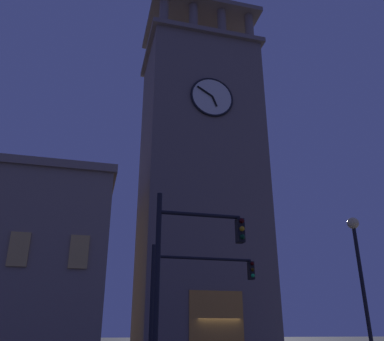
{
  "coord_description": "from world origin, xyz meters",
  "views": [
    {
      "loc": [
        7.49,
        23.7,
        1.86
      ],
      "look_at": [
        0.76,
        -2.35,
        12.7
      ],
      "focal_mm": 37.23,
      "sensor_mm": 36.0,
      "label": 1
    }
  ],
  "objects": [
    {
      "name": "clocktower",
      "position": [
        0.16,
        -2.34,
        11.92
      ],
      "size": [
        8.78,
        7.01,
        29.56
      ],
      "color": "#75665B",
      "rests_on": "ground_plane"
    },
    {
      "name": "street_lamp",
      "position": [
        -2.19,
        10.86,
        4.03
      ],
      "size": [
        0.44,
        0.44,
        5.89
      ],
      "color": "black",
      "rests_on": "ground_plane"
    },
    {
      "name": "traffic_signal_mid",
      "position": [
        4.72,
        12.28,
        3.69
      ],
      "size": [
        2.76,
        0.41,
        5.75
      ],
      "color": "black",
      "rests_on": "ground_plane"
    },
    {
      "name": "traffic_signal_near",
      "position": [
        3.41,
        7.57,
        3.47
      ],
      "size": [
        4.4,
        0.41,
        5.13
      ],
      "color": "black",
      "rests_on": "ground_plane"
    }
  ]
}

